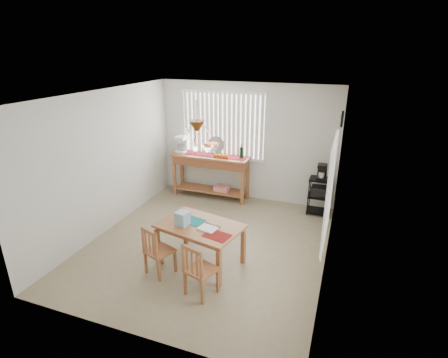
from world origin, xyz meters
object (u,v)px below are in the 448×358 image
at_px(wire_cart, 320,193).
at_px(cart_items, 322,172).
at_px(chair_right, 199,270).
at_px(sideboard, 211,166).
at_px(dining_table, 200,229).
at_px(chair_left, 158,251).

distance_m(wire_cart, cart_items, 0.46).
relative_size(wire_cart, chair_right, 0.94).
height_order(sideboard, chair_right, sideboard).
bearing_deg(chair_right, dining_table, 112.99).
relative_size(wire_cart, dining_table, 0.55).
distance_m(dining_table, chair_left, 0.72).
relative_size(cart_items, dining_table, 0.22).
bearing_deg(wire_cart, chair_left, -124.79).
xyz_separation_m(sideboard, wire_cart, (2.44, -0.05, -0.28)).
bearing_deg(sideboard, dining_table, -71.53).
height_order(cart_items, chair_right, cart_items).
height_order(sideboard, chair_left, sideboard).
bearing_deg(cart_items, sideboard, 178.91).
bearing_deg(chair_left, chair_right, -16.46).
height_order(wire_cart, chair_right, chair_right).
bearing_deg(chair_right, chair_left, 163.54).
relative_size(cart_items, chair_left, 0.40).
xyz_separation_m(wire_cart, chair_right, (-1.28, -3.22, -0.06)).
xyz_separation_m(wire_cart, dining_table, (-1.59, -2.50, 0.14)).
relative_size(sideboard, chair_left, 2.20).
relative_size(dining_table, chair_left, 1.77).
bearing_deg(chair_right, cart_items, 68.31).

